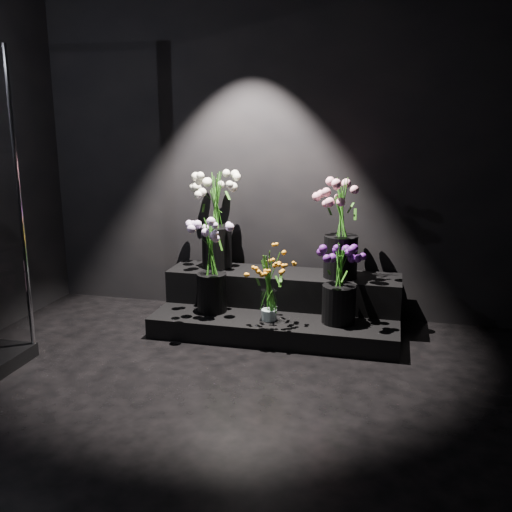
% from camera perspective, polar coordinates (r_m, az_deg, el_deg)
% --- Properties ---
extents(floor, '(4.00, 4.00, 0.00)m').
position_cam_1_polar(floor, '(3.16, -5.53, -17.01)').
color(floor, black).
rests_on(floor, ground).
extents(wall_back, '(4.00, 0.00, 4.00)m').
position_cam_1_polar(wall_back, '(4.66, 2.28, 11.09)').
color(wall_back, black).
rests_on(wall_back, floor).
extents(display_riser, '(1.84, 0.82, 0.41)m').
position_cam_1_polar(display_riser, '(4.51, 2.42, -4.96)').
color(display_riser, black).
rests_on(display_riser, floor).
extents(bouquet_orange_bells, '(0.30, 0.30, 0.52)m').
position_cam_1_polar(bouquet_orange_bells, '(4.15, 1.33, -2.90)').
color(bouquet_orange_bells, white).
rests_on(bouquet_orange_bells, display_riser).
extents(bouquet_lilac, '(0.48, 0.48, 0.72)m').
position_cam_1_polar(bouquet_lilac, '(4.32, -4.50, -0.28)').
color(bouquet_lilac, black).
rests_on(bouquet_lilac, display_riser).
extents(bouquet_purple, '(0.33, 0.33, 0.59)m').
position_cam_1_polar(bouquet_purple, '(4.14, 8.35, -2.42)').
color(bouquet_purple, black).
rests_on(bouquet_purple, display_riser).
extents(bouquet_cream_roses, '(0.40, 0.40, 0.77)m').
position_cam_1_polar(bouquet_cream_roses, '(4.61, -3.98, 4.30)').
color(bouquet_cream_roses, black).
rests_on(bouquet_cream_roses, display_riser).
extents(bouquet_pink_roses, '(0.45, 0.45, 0.75)m').
position_cam_1_polar(bouquet_pink_roses, '(4.37, 8.56, 3.25)').
color(bouquet_pink_roses, black).
rests_on(bouquet_pink_roses, display_riser).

